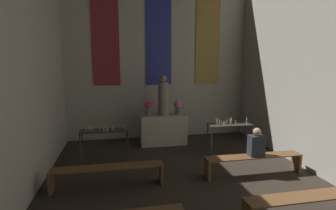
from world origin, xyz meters
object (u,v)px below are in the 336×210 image
(flower_vase_left, at_px, (148,107))
(candle_rack_left, at_px, (104,134))
(flower_vase_right, at_px, (178,106))
(person_seated, at_px, (256,144))
(statue, at_px, (163,97))
(candle_rack_right, at_px, (229,128))
(pew_back_right, at_px, (254,160))
(pew_third_right, at_px, (311,202))
(pew_back_left, at_px, (108,172))
(altar, at_px, (163,129))

(flower_vase_left, bearing_deg, candle_rack_left, -141.43)
(flower_vase_right, relative_size, person_seated, 0.70)
(statue, distance_m, person_seated, 3.40)
(candle_rack_left, xyz_separation_m, candle_rack_right, (3.69, 0.00, 0.00))
(candle_rack_left, bearing_deg, statue, 30.46)
(candle_rack_left, xyz_separation_m, pew_back_right, (3.56, -1.71, -0.38))
(flower_vase_left, bearing_deg, pew_third_right, -64.99)
(pew_back_right, bearing_deg, pew_back_left, 180.00)
(statue, bearing_deg, candle_rack_left, -149.54)
(pew_third_right, xyz_separation_m, person_seated, (0.05, 1.92, 0.41))
(flower_vase_right, bearing_deg, person_seated, -65.46)
(candle_rack_right, bearing_deg, statue, 149.50)
(altar, bearing_deg, statue, 0.00)
(candle_rack_left, xyz_separation_m, person_seated, (3.61, -1.71, 0.03))
(flower_vase_right, distance_m, candle_rack_right, 1.81)
(flower_vase_left, height_order, pew_back_right, flower_vase_left)
(statue, distance_m, pew_third_right, 5.17)
(candle_rack_left, bearing_deg, altar, 30.46)
(flower_vase_left, distance_m, pew_third_right, 5.28)
(altar, distance_m, person_seated, 3.31)
(candle_rack_right, relative_size, person_seated, 1.91)
(pew_third_right, relative_size, pew_back_left, 1.00)
(candle_rack_left, bearing_deg, person_seated, -25.32)
(pew_third_right, bearing_deg, pew_back_left, 150.72)
(altar, relative_size, candle_rack_left, 1.14)
(altar, bearing_deg, pew_back_left, -121.54)
(statue, height_order, candle_rack_right, statue)
(candle_rack_left, distance_m, candle_rack_right, 3.69)
(altar, relative_size, pew_back_left, 0.62)
(altar, bearing_deg, candle_rack_left, -149.54)
(pew_third_right, relative_size, person_seated, 3.50)
(altar, height_order, pew_back_left, altar)
(candle_rack_right, height_order, person_seated, person_seated)
(candle_rack_right, bearing_deg, flower_vase_left, 155.01)
(flower_vase_left, xyz_separation_m, candle_rack_left, (-1.36, -1.09, -0.52))
(candle_rack_left, bearing_deg, pew_third_right, -45.54)
(flower_vase_right, xyz_separation_m, candle_rack_right, (1.36, -1.08, -0.52))
(candle_rack_left, relative_size, candle_rack_right, 1.00)
(candle_rack_right, bearing_deg, pew_back_right, -94.20)
(statue, bearing_deg, altar, 0.00)
(flower_vase_right, bearing_deg, candle_rack_right, -38.66)
(flower_vase_right, xyz_separation_m, pew_third_right, (1.23, -4.72, -0.90))
(person_seated, bearing_deg, candle_rack_right, 87.33)
(candle_rack_right, relative_size, pew_back_right, 0.55)
(flower_vase_right, distance_m, candle_rack_left, 2.63)
(pew_back_right, bearing_deg, altar, 121.54)
(person_seated, bearing_deg, pew_back_left, -180.00)
(altar, xyz_separation_m, person_seated, (1.76, -2.79, 0.28))
(candle_rack_left, relative_size, pew_third_right, 0.55)
(flower_vase_right, relative_size, candle_rack_right, 0.36)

